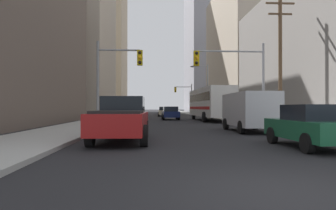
{
  "coord_description": "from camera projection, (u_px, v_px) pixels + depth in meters",
  "views": [
    {
      "loc": [
        -2.24,
        -4.88,
        1.42
      ],
      "look_at": [
        0.0,
        32.67,
        1.72
      ],
      "focal_mm": 32.5,
      "sensor_mm": 36.0,
      "label": 1
    }
  ],
  "objects": [
    {
      "name": "utility_pole_right",
      "position": [
        280.0,
        57.0,
        22.71
      ],
      "size": [
        2.2,
        0.28,
        9.83
      ],
      "color": "brown",
      "rests_on": "ground"
    },
    {
      "name": "sedan_navy",
      "position": [
        170.0,
        113.0,
        35.1
      ],
      "size": [
        1.95,
        4.24,
        1.52
      ],
      "color": "#141E4C",
      "rests_on": "ground"
    },
    {
      "name": "pickup_truck_red",
      "position": [
        122.0,
        119.0,
        12.76
      ],
      "size": [
        2.2,
        5.46,
        1.9
      ],
      "color": "maroon",
      "rests_on": "ground"
    },
    {
      "name": "traffic_signal_near_left",
      "position": [
        117.0,
        70.0,
        21.02
      ],
      "size": [
        3.18,
        0.44,
        6.0
      ],
      "color": "gray",
      "rests_on": "ground"
    },
    {
      "name": "sedan_green",
      "position": [
        312.0,
        126.0,
        10.65
      ],
      "size": [
        1.95,
        4.2,
        1.52
      ],
      "color": "#195938",
      "rests_on": "ground"
    },
    {
      "name": "building_right_far_highrise",
      "position": [
        225.0,
        20.0,
        98.76
      ],
      "size": [
        24.24,
        25.24,
        59.71
      ],
      "primitive_type": "cube",
      "color": "#93939E",
      "rests_on": "ground"
    },
    {
      "name": "sedan_grey",
      "position": [
        134.0,
        115.0,
        25.9
      ],
      "size": [
        1.95,
        4.2,
        1.52
      ],
      "color": "slate",
      "rests_on": "ground"
    },
    {
      "name": "building_left_far_tower",
      "position": [
        95.0,
        29.0,
        93.6
      ],
      "size": [
        18.43,
        22.9,
        51.26
      ],
      "primitive_type": "cube",
      "color": "tan",
      "rests_on": "ground"
    },
    {
      "name": "sidewalk_left",
      "position": [
        123.0,
        115.0,
        54.48
      ],
      "size": [
        3.75,
        160.0,
        0.15
      ],
      "primitive_type": "cube",
      "color": "#9E9E99",
      "rests_on": "ground"
    },
    {
      "name": "street_lamp_right",
      "position": [
        205.0,
        85.0,
        43.04
      ],
      "size": [
        2.57,
        0.32,
        7.5
      ],
      "color": "gray",
      "rests_on": "ground"
    },
    {
      "name": "ground_plane",
      "position": [
        286.0,
        194.0,
        4.99
      ],
      "size": [
        400.0,
        400.0,
        0.0
      ],
      "primitive_type": "plane",
      "color": "black"
    },
    {
      "name": "traffic_signal_near_right",
      "position": [
        233.0,
        70.0,
        21.51
      ],
      "size": [
        5.1,
        0.44,
        6.0
      ],
      "color": "gray",
      "rests_on": "ground"
    },
    {
      "name": "sedan_beige",
      "position": [
        164.0,
        112.0,
        48.16
      ],
      "size": [
        1.95,
        4.23,
        1.52
      ],
      "color": "#C6B793",
      "rests_on": "ground"
    },
    {
      "name": "building_left_mid_office",
      "position": [
        58.0,
        33.0,
        52.97
      ],
      "size": [
        17.6,
        20.59,
        28.78
      ],
      "primitive_type": "cube",
      "color": "#B7A893",
      "rests_on": "ground"
    },
    {
      "name": "city_bus",
      "position": [
        210.0,
        103.0,
        32.47
      ],
      "size": [
        2.88,
        11.58,
        3.4
      ],
      "color": "silver",
      "rests_on": "ground"
    },
    {
      "name": "cargo_van_silver",
      "position": [
        249.0,
        110.0,
        17.87
      ],
      "size": [
        2.16,
        5.24,
        2.26
      ],
      "color": "#B7BABF",
      "rests_on": "ground"
    },
    {
      "name": "building_right_mid_block",
      "position": [
        289.0,
        52.0,
        53.96
      ],
      "size": [
        25.21,
        23.34,
        22.58
      ],
      "primitive_type": "cube",
      "color": "#B7A893",
      "rests_on": "ground"
    },
    {
      "name": "sidewalk_right",
      "position": [
        201.0,
        115.0,
        55.33
      ],
      "size": [
        3.75,
        160.0,
        0.15
      ],
      "primitive_type": "cube",
      "color": "#9E9E99",
      "rests_on": "ground"
    },
    {
      "name": "traffic_signal_far_right",
      "position": [
        184.0,
        94.0,
        58.84
      ],
      "size": [
        3.44,
        0.44,
        6.0
      ],
      "color": "gray",
      "rests_on": "ground"
    }
  ]
}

